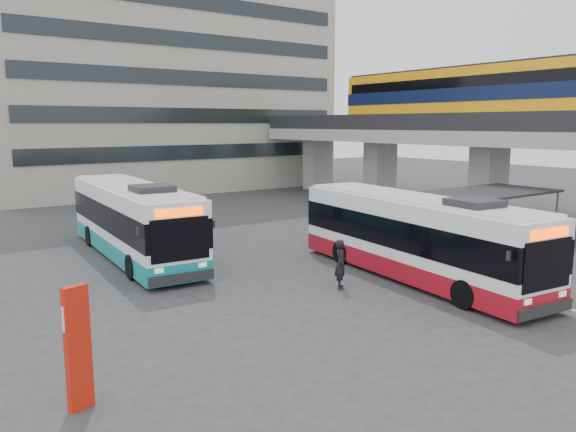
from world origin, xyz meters
TOP-DOWN VIEW (x-y plane):
  - ground at (0.00, 0.00)m, footprint 120.00×120.00m
  - viaduct at (17.00, 11.18)m, footprint 8.00×32.00m
  - bike_shelter at (8.47, 3.00)m, footprint 10.00×4.00m
  - office_block at (6.00, 36.00)m, footprint 30.00×15.00m
  - road_markings at (2.50, -3.00)m, footprint 0.15×7.60m
  - bus_main at (1.28, 0.22)m, footprint 3.70×11.78m
  - bus_teal at (-6.35, 9.98)m, footprint 3.40×12.04m
  - pedestrian at (-1.99, 0.76)m, footprint 0.74×0.79m
  - sign_totem_south at (-12.22, -2.74)m, footprint 0.57×0.31m

SIDE VIEW (x-z plane):
  - ground at x=0.00m, z-range 0.00..0.00m
  - road_markings at x=2.50m, z-range 0.00..0.01m
  - pedestrian at x=-1.99m, z-range 0.00..1.81m
  - sign_totem_south at x=-12.22m, z-range 0.04..2.73m
  - bike_shelter at x=8.47m, z-range 0.17..2.71m
  - bus_main at x=1.28m, z-range -0.12..3.30m
  - bus_teal at x=-6.35m, z-range -0.13..3.39m
  - viaduct at x=17.00m, z-range 1.39..11.07m
  - office_block at x=6.00m, z-range 0.00..25.00m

